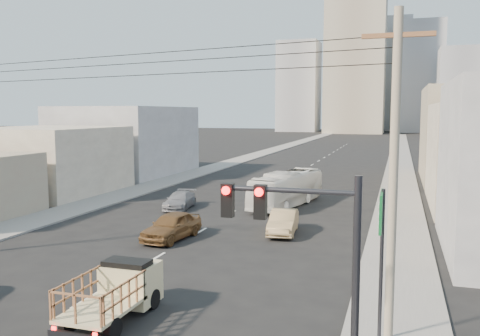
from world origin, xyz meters
The scene contains 20 objects.
ground centered at (0.00, 0.00, 0.00)m, with size 420.00×420.00×0.00m, color black.
sidewalk_left centered at (-11.75, 70.00, 0.06)m, with size 3.50×180.00×0.12m, color slate.
sidewalk_right centered at (11.75, 70.00, 0.06)m, with size 3.50×180.00×0.12m, color slate.
lane_dashes centered at (0.00, 53.00, 0.01)m, with size 0.15×104.00×0.01m.
flatbed_pickup centered at (2.12, 0.69, 1.09)m, with size 1.95×4.41×1.90m.
city_bus centered at (3.26, 24.16, 1.36)m, with size 2.28×9.76×2.72m, color silver.
sedan_brown centered at (-0.86, 11.72, 0.79)m, with size 1.86×4.62×1.58m, color brown.
sedan_tan centered at (5.02, 15.05, 0.71)m, with size 1.51×4.33×1.43m, color tan.
sedan_grey centered at (-4.35, 20.62, 0.63)m, with size 1.76×4.33×1.26m, color gray.
traffic_signal centered at (9.77, -3.51, 4.08)m, with size 3.23×0.35×6.00m.
green_sign centered at (11.16, 1.50, 3.74)m, with size 0.18×1.60×5.00m.
utility_pole centered at (11.50, -1.00, 5.19)m, with size 1.80×0.24×10.00m.
overhead_wires centered at (0.00, 1.50, 8.97)m, with size 23.01×5.02×0.72m.
bldg_left_mid centered at (-19.00, 24.00, 3.00)m, with size 11.00×12.00×6.00m, color #AA9E89.
bldg_left_far centered at (-19.50, 39.00, 4.00)m, with size 12.00×16.00×8.00m, color gray.
high_rise_tower centered at (-4.00, 170.00, 30.00)m, with size 20.00×20.00×60.00m, color tan.
midrise_ne centered at (18.00, 185.00, 20.00)m, with size 16.00×16.00×40.00m, color #93959B.
midrise_nw centered at (-26.00, 180.00, 17.00)m, with size 15.00×15.00×34.00m, color #93959B.
midrise_back centered at (6.00, 200.00, 22.00)m, with size 18.00×18.00×44.00m, color gray.
midrise_east centered at (30.00, 165.00, 14.00)m, with size 14.00×14.00×28.00m, color #93959B.
Camera 1 is at (11.62, -14.67, 7.36)m, focal length 38.00 mm.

